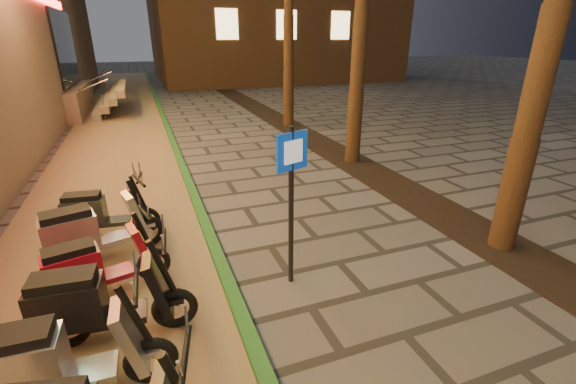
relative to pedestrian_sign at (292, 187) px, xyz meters
name	(u,v)px	position (x,y,z in m)	size (l,w,h in m)	color
parking_strip	(116,155)	(-2.57, 7.69, -1.44)	(3.40, 60.00, 0.01)	#8C7251
green_curb	(175,148)	(-0.87, 7.69, -1.40)	(0.18, 60.00, 0.10)	#276626
planting_strip	(394,185)	(3.63, 2.69, -1.44)	(1.20, 40.00, 0.02)	black
pedestrian_sign	(292,187)	(0.00, 0.00, 0.00)	(0.47, 0.19, 2.23)	black
scooter_6	(54,362)	(-2.72, -1.09, -0.93)	(1.69, 0.59, 1.20)	black
scooter_7	(96,303)	(-2.44, -0.33, -0.92)	(1.72, 0.60, 1.21)	black
scooter_8	(94,266)	(-2.53, 0.56, -0.97)	(1.56, 0.75, 1.10)	black
scooter_9	(90,232)	(-2.65, 1.53, -0.91)	(1.74, 0.87, 1.23)	black
scooter_10	(100,212)	(-2.58, 2.38, -0.98)	(1.54, 0.59, 1.08)	black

